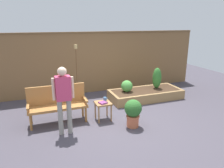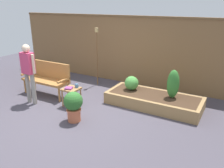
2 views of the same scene
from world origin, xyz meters
The scene contains 12 objects.
ground_plane centered at (0.00, 0.00, 0.00)m, with size 14.00×14.00×0.00m, color #47424C.
fence_back centered at (0.00, 2.60, 1.09)m, with size 8.40×0.14×2.16m.
garden_bench centered at (-1.41, 0.51, 0.54)m, with size 1.44×0.48×0.94m.
side_table centered at (-0.30, 0.20, 0.40)m, with size 0.40×0.40×0.48m.
cup_on_table centered at (-0.21, 0.31, 0.53)m, with size 0.12×0.09×0.10m.
book_on_table centered at (-0.32, 0.14, 0.50)m, with size 0.18×0.18×0.04m, color #7F3875.
potted_boxwood centered at (0.26, -0.41, 0.40)m, with size 0.42×0.42×0.69m.
raised_planter_bed centered at (1.53, 1.24, 0.15)m, with size 2.40×1.00×0.30m.
shrub_near_bench centered at (0.87, 1.30, 0.49)m, with size 0.37×0.37×0.37m.
shrub_far_corner centered at (1.97, 1.30, 0.65)m, with size 0.29×0.29×0.71m.
tiki_torch centered at (-0.62, 1.90, 1.23)m, with size 0.10×0.10×1.81m.
person_by_bench centered at (-1.33, -0.19, 0.93)m, with size 0.47×0.20×1.56m.
Camera 2 is at (3.31, -4.01, 2.52)m, focal length 36.94 mm.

